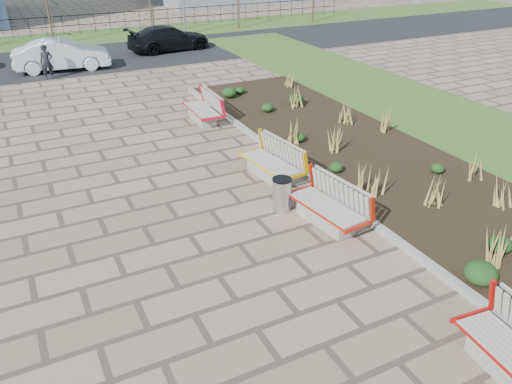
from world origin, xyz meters
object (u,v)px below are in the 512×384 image
litter_bin (282,195)px  bench_d (202,108)px  bench_c (270,161)px  car_black (169,38)px  car_silver (62,55)px  pedestrian (47,62)px  bench_b (326,205)px

litter_bin → bench_d: bearing=85.0°
bench_c → bench_d: same height
car_black → car_silver: bearing=101.7°
pedestrian → car_black: size_ratio=0.33×
bench_d → car_black: size_ratio=0.45×
bench_d → pedestrian: size_ratio=1.35×
bench_b → bench_c: same height
car_silver → bench_b: bearing=-162.4°
bench_b → car_black: bearing=75.2°
pedestrian → car_black: 7.61m
pedestrian → car_silver: size_ratio=0.35×
pedestrian → car_black: bearing=31.8°
car_silver → car_black: car_silver is taller
bench_b → car_silver: 17.97m
litter_bin → car_black: car_black is taller
bench_b → pedestrian: (-4.17, 16.22, 0.28)m
pedestrian → car_black: (6.81, 3.39, -0.08)m
bench_d → pedestrian: bearing=117.8°
bench_d → bench_c: bearing=-88.7°
bench_b → car_black: size_ratio=0.45×
bench_b → car_silver: (-3.33, 17.66, 0.25)m
bench_d → car_silver: bearing=110.1°
car_black → pedestrian: bearing=110.1°
bench_c → car_silver: bearing=95.8°
bench_c → bench_d: bearing=83.2°
litter_bin → pedestrian: pedestrian is taller
bench_c → pedestrian: pedestrian is taller
bench_c → litter_bin: bench_c is taller
bench_c → pedestrian: 14.13m
pedestrian → car_silver: (0.84, 1.44, -0.03)m
car_black → bench_c: bearing=164.7°
bench_b → litter_bin: bearing=113.1°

